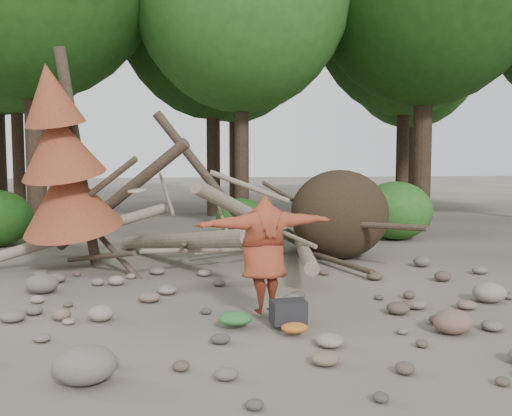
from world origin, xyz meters
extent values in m
plane|color=#514C44|center=(0.00, 0.00, 0.00)|extent=(120.00, 120.00, 0.00)
ellipsoid|color=#332619|center=(2.60, 4.30, 0.99)|extent=(2.20, 1.87, 1.98)
cylinder|color=gray|center=(-1.00, 3.70, 0.55)|extent=(2.61, 5.11, 1.08)
cylinder|color=gray|center=(0.80, 4.20, 0.90)|extent=(3.18, 3.71, 1.90)
cylinder|color=brown|center=(-2.20, 4.60, 1.40)|extent=(3.08, 1.91, 2.49)
cylinder|color=gray|center=(1.60, 3.50, 0.35)|extent=(1.13, 4.98, 0.43)
cylinder|color=brown|center=(-0.30, 4.80, 1.80)|extent=(2.39, 1.03, 2.89)
cylinder|color=gray|center=(-3.00, 4.00, 0.70)|extent=(3.71, 0.86, 1.20)
cylinder|color=#4C3F30|center=(-2.50, 3.50, 0.30)|extent=(1.52, 1.70, 0.49)
cylinder|color=gray|center=(0.20, 4.40, 0.80)|extent=(1.57, 0.85, 0.69)
cylinder|color=#4C3F30|center=(1.80, 4.90, 1.20)|extent=(1.92, 1.25, 1.10)
cylinder|color=gray|center=(-1.20, 4.20, 1.50)|extent=(0.37, 1.42, 0.85)
cylinder|color=#4C3F30|center=(2.20, 3.20, 0.15)|extent=(0.79, 2.54, 0.12)
cylinder|color=gray|center=(-0.80, 3.10, 0.45)|extent=(1.78, 1.11, 0.29)
cylinder|color=#4C3F30|center=(-2.90, 3.80, 2.20)|extent=(0.67, 1.13, 4.35)
cone|color=brown|center=(-3.06, 3.49, 1.50)|extent=(2.06, 2.13, 1.86)
cone|color=brown|center=(-3.16, 3.28, 2.50)|extent=(1.71, 1.78, 1.65)
cone|color=brown|center=(-3.26, 3.09, 3.40)|extent=(1.23, 1.30, 1.41)
cylinder|color=#38281C|center=(-5.00, 9.50, 4.48)|extent=(0.56, 0.56, 8.96)
cylinder|color=#38281C|center=(1.00, 9.20, 3.57)|extent=(0.44, 0.44, 7.14)
cylinder|color=#38281C|center=(7.00, 9.80, 4.72)|extent=(0.60, 0.60, 9.45)
cylinder|color=#38281C|center=(-6.50, 13.50, 3.78)|extent=(0.42, 0.42, 7.56)
cylinder|color=#38281C|center=(0.50, 14.20, 4.27)|extent=(0.52, 0.52, 8.54)
cylinder|color=#38281C|center=(8.00, 13.80, 4.06)|extent=(0.50, 0.50, 8.12)
ellipsoid|color=#245B1A|center=(8.00, 13.80, 8.35)|extent=(7.42, 7.42, 8.91)
cylinder|color=#38281C|center=(2.00, 20.50, 4.38)|extent=(0.54, 0.54, 8.75)
ellipsoid|color=#2E6B21|center=(2.00, 20.50, 9.00)|extent=(8.00, 8.00, 10.00)
cylinder|color=#38281C|center=(11.00, 20.00, 3.92)|extent=(0.46, 0.46, 7.84)
ellipsoid|color=#245B1A|center=(11.00, 20.00, 8.06)|extent=(7.17, 7.17, 8.60)
ellipsoid|color=#245B1A|center=(0.80, 7.80, 0.56)|extent=(1.40, 1.40, 1.12)
ellipsoid|color=#2E6B21|center=(5.00, 7.00, 0.80)|extent=(2.00, 2.00, 1.60)
imported|color=maroon|center=(0.18, -0.16, 0.90)|extent=(2.08, 0.96, 1.64)
cylinder|color=tan|center=(-1.56, 0.31, 1.77)|extent=(0.36, 0.36, 0.08)
cube|color=black|center=(0.43, -0.66, 0.15)|extent=(0.48, 0.35, 0.30)
ellipsoid|color=#2B6B2E|center=(-0.27, -0.61, 0.08)|extent=(0.45, 0.37, 0.17)
ellipsoid|color=#AA601D|center=(0.43, -1.06, 0.06)|extent=(0.34, 0.28, 0.12)
ellipsoid|color=#6C655A|center=(-1.95, -2.22, 0.19)|extent=(0.63, 0.57, 0.38)
ellipsoid|color=brown|center=(2.45, -1.23, 0.15)|extent=(0.51, 0.46, 0.31)
ellipsoid|color=gray|center=(3.78, 0.18, 0.16)|extent=(0.52, 0.47, 0.31)
ellipsoid|color=#645C54|center=(-3.22, 1.80, 0.16)|extent=(0.54, 0.48, 0.32)
camera|label=1|loc=(-1.05, -7.89, 2.23)|focal=40.00mm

